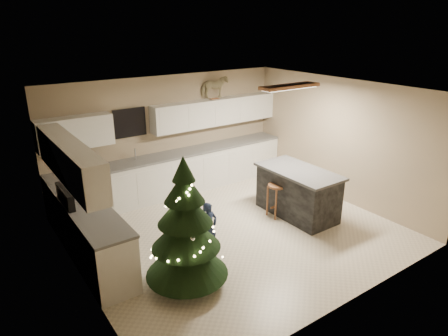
{
  "coord_description": "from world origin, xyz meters",
  "views": [
    {
      "loc": [
        -3.92,
        -5.25,
        3.67
      ],
      "look_at": [
        0.0,
        0.35,
        1.15
      ],
      "focal_mm": 32.0,
      "sensor_mm": 36.0,
      "label": 1
    }
  ],
  "objects_px": {
    "bar_stool": "(277,193)",
    "christmas_tree": "(186,234)",
    "rocking_horse": "(214,87)",
    "island": "(298,192)",
    "toddler": "(209,228)"
  },
  "relations": [
    {
      "from": "bar_stool",
      "to": "christmas_tree",
      "type": "height_order",
      "value": "christmas_tree"
    },
    {
      "from": "island",
      "to": "rocking_horse",
      "type": "relative_size",
      "value": 2.63
    },
    {
      "from": "bar_stool",
      "to": "christmas_tree",
      "type": "bearing_deg",
      "value": -160.71
    },
    {
      "from": "bar_stool",
      "to": "rocking_horse",
      "type": "distance_m",
      "value": 2.89
    },
    {
      "from": "island",
      "to": "rocking_horse",
      "type": "height_order",
      "value": "rocking_horse"
    },
    {
      "from": "christmas_tree",
      "to": "toddler",
      "type": "distance_m",
      "value": 0.98
    },
    {
      "from": "island",
      "to": "christmas_tree",
      "type": "height_order",
      "value": "christmas_tree"
    },
    {
      "from": "island",
      "to": "toddler",
      "type": "distance_m",
      "value": 2.22
    },
    {
      "from": "island",
      "to": "bar_stool",
      "type": "relative_size",
      "value": 2.53
    },
    {
      "from": "bar_stool",
      "to": "toddler",
      "type": "height_order",
      "value": "toddler"
    },
    {
      "from": "bar_stool",
      "to": "toddler",
      "type": "bearing_deg",
      "value": -168.96
    },
    {
      "from": "bar_stool",
      "to": "rocking_horse",
      "type": "xyz_separation_m",
      "value": [
        0.07,
        2.28,
        1.76
      ]
    },
    {
      "from": "island",
      "to": "rocking_horse",
      "type": "bearing_deg",
      "value": 97.4
    },
    {
      "from": "island",
      "to": "toddler",
      "type": "relative_size",
      "value": 1.88
    },
    {
      "from": "rocking_horse",
      "to": "christmas_tree",
      "type": "bearing_deg",
      "value": 156.73
    }
  ]
}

